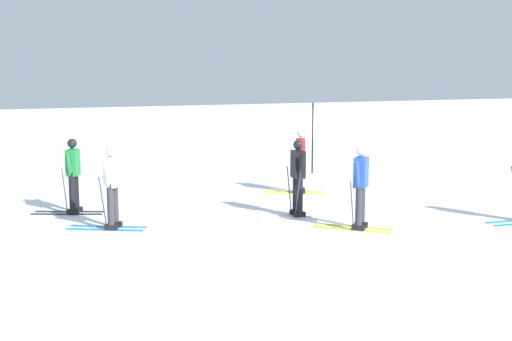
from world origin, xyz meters
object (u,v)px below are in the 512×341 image
object	(u,v)px
skier_white	(112,185)
skier_green	(73,173)
skier_blue	(360,185)
skier_black	(297,176)
trail_marker_pole	(313,138)
skier_red	(300,159)

from	to	relation	value
skier_white	skier_green	bearing A→B (deg)	98.70
skier_blue	skier_green	xyz separation A→B (m)	(-4.62, 4.47, 0.00)
skier_white	skier_green	world-z (taller)	same
skier_black	skier_green	bearing A→B (deg)	146.36
skier_white	trail_marker_pole	bearing A→B (deg)	28.73
skier_blue	skier_black	bearing A→B (deg)	103.69
skier_blue	trail_marker_pole	world-z (taller)	trail_marker_pole
skier_red	trail_marker_pole	world-z (taller)	trail_marker_pole
skier_black	skier_green	size ratio (longest dim) A/B	1.00
skier_red	skier_blue	xyz separation A→B (m)	(-1.29, -4.08, -0.00)
skier_red	trail_marker_pole	xyz separation A→B (m)	(2.42, 2.87, 0.22)
skier_red	skier_white	bearing A→B (deg)	-164.69
skier_red	skier_white	world-z (taller)	same
skier_green	skier_blue	bearing A→B (deg)	-44.06
skier_white	skier_green	size ratio (longest dim) A/B	1.00
skier_white	skier_black	bearing A→B (deg)	-12.62
skier_green	trail_marker_pole	xyz separation A→B (m)	(8.33, 2.48, 0.22)
skier_black	skier_green	distance (m)	5.06
skier_black	trail_marker_pole	xyz separation A→B (m)	(4.12, 5.28, 0.22)
skier_red	skier_black	world-z (taller)	same
skier_red	skier_white	size ratio (longest dim) A/B	1.00
skier_blue	skier_white	xyz separation A→B (m)	(-4.32, 2.54, 0.00)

